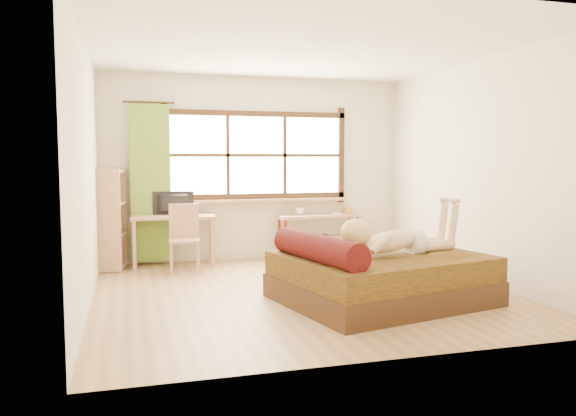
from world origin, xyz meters
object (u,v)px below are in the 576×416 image
object	(u,v)px
woman	(397,226)
bookshelf	(111,218)
kitten	(314,244)
desk	(174,222)
bed	(378,276)
chair	(184,234)
pipe_shelf	(320,226)

from	to	relation	value
woman	bookshelf	size ratio (longest dim) A/B	1.03
kitten	bookshelf	size ratio (longest dim) A/B	0.22
desk	woman	bearing A→B (deg)	-46.41
bed	chair	size ratio (longest dim) A/B	2.58
bed	woman	distance (m)	0.57
desk	pipe_shelf	bearing A→B (deg)	8.24
desk	bookshelf	distance (m)	0.83
chair	bed	bearing A→B (deg)	-46.11
pipe_shelf	bookshelf	bearing A→B (deg)	175.73
bed	chair	distance (m)	2.87
desk	chair	xyz separation A→B (m)	(0.11, -0.37, -0.12)
woman	pipe_shelf	world-z (taller)	woman
pipe_shelf	chair	bearing A→B (deg)	-173.24
woman	pipe_shelf	xyz separation A→B (m)	(0.10, 2.75, -0.32)
chair	pipe_shelf	xyz separation A→B (m)	(2.08, 0.49, -0.02)
kitten	pipe_shelf	size ratio (longest dim) A/B	0.23
woman	kitten	bearing A→B (deg)	157.76
desk	bookshelf	xyz separation A→B (m)	(-0.83, 0.01, 0.07)
kitten	bookshelf	xyz separation A→B (m)	(-2.06, 2.49, 0.07)
bed	bookshelf	bearing A→B (deg)	123.93
woman	kitten	size ratio (longest dim) A/B	4.67
bed	desk	xyz separation A→B (m)	(-1.90, 2.59, 0.35)
kitten	pipe_shelf	world-z (taller)	kitten
bookshelf	kitten	bearing A→B (deg)	-42.49
woman	chair	distance (m)	3.03
kitten	bookshelf	world-z (taller)	bookshelf
bookshelf	chair	bearing A→B (deg)	-13.82
woman	desk	bearing A→B (deg)	116.08
woman	desk	world-z (taller)	woman
kitten	bookshelf	distance (m)	3.23
bed	chair	world-z (taller)	chair
bed	desk	distance (m)	3.23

